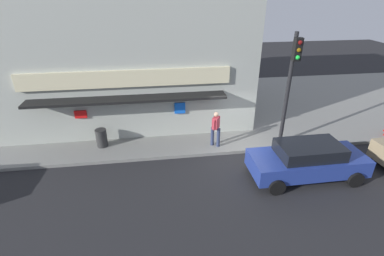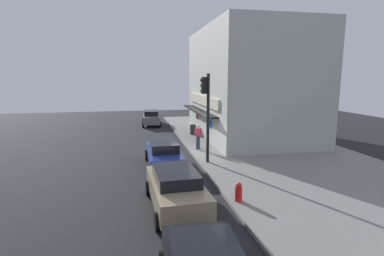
{
  "view_description": "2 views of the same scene",
  "coord_description": "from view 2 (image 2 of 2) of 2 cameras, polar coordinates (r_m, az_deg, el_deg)",
  "views": [
    {
      "loc": [
        -3.79,
        -10.99,
        7.09
      ],
      "look_at": [
        -2.26,
        -0.12,
        1.57
      ],
      "focal_mm": 26.71,
      "sensor_mm": 36.0,
      "label": 1
    },
    {
      "loc": [
        18.74,
        -3.68,
        5.17
      ],
      "look_at": [
        -1.86,
        0.39,
        1.53
      ],
      "focal_mm": 27.6,
      "sensor_mm": 36.0,
      "label": 2
    }
  ],
  "objects": [
    {
      "name": "potted_plant_by_doorway",
      "position": [
        25.11,
        2.79,
        -0.53
      ],
      "size": [
        0.6,
        0.6,
        0.89
      ],
      "color": "brown",
      "rests_on": "sidewalk"
    },
    {
      "name": "parked_car_blue",
      "position": [
        17.24,
        -5.48,
        -4.92
      ],
      "size": [
        4.6,
        2.03,
        1.52
      ],
      "color": "navy",
      "rests_on": "ground_plane"
    },
    {
      "name": "corner_building",
      "position": [
        25.58,
        10.87,
        8.44
      ],
      "size": [
        12.63,
        8.68,
        8.96
      ],
      "color": "#ADB2A8",
      "rests_on": "sidewalk"
    },
    {
      "name": "ground_plane",
      "position": [
        19.79,
        -0.07,
        -5.31
      ],
      "size": [
        55.21,
        55.21,
        0.0
      ],
      "primitive_type": "plane",
      "color": "#232326"
    },
    {
      "name": "sidewalk",
      "position": [
        21.49,
        14.61,
        -4.2
      ],
      "size": [
        36.8,
        11.07,
        0.15
      ],
      "primitive_type": "cube",
      "color": "gray",
      "rests_on": "ground_plane"
    },
    {
      "name": "trash_can",
      "position": [
        26.04,
        0.2,
        -0.3
      ],
      "size": [
        0.52,
        0.52,
        0.87
      ],
      "primitive_type": "cylinder",
      "color": "#2D2D2D",
      "rests_on": "sidewalk"
    },
    {
      "name": "parked_car_tan",
      "position": [
        11.94,
        -3.15,
        -11.49
      ],
      "size": [
        4.61,
        2.29,
        1.59
      ],
      "color": "#9E8966",
      "rests_on": "ground_plane"
    },
    {
      "name": "parked_car_grey",
      "position": [
        32.43,
        -7.88,
        2.04
      ],
      "size": [
        4.67,
        2.1,
        1.58
      ],
      "color": "slate",
      "rests_on": "ground_plane"
    },
    {
      "name": "pedestrian",
      "position": [
        20.64,
        1.18,
        -1.51
      ],
      "size": [
        0.48,
        0.51,
        1.74
      ],
      "color": "navy",
      "rests_on": "sidewalk"
    },
    {
      "name": "traffic_light",
      "position": [
        17.13,
        2.79,
        4.2
      ],
      "size": [
        0.32,
        0.58,
        5.22
      ],
      "color": "black",
      "rests_on": "sidewalk"
    },
    {
      "name": "fire_hydrant",
      "position": [
        12.47,
        8.98,
        -12.15
      ],
      "size": [
        0.54,
        0.3,
        0.79
      ],
      "color": "red",
      "rests_on": "sidewalk"
    }
  ]
}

